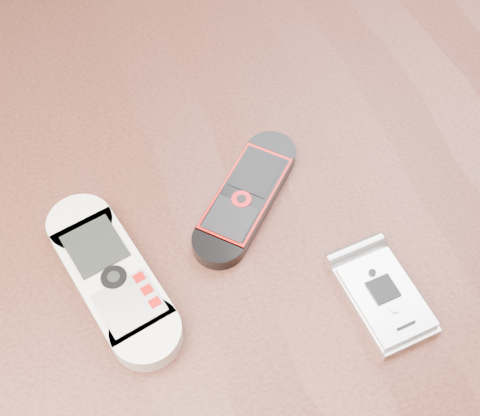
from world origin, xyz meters
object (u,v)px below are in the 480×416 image
object	(u,v)px
nokia_black_red	(246,196)
motorola_razr	(383,296)
nokia_white	(112,277)
table	(235,273)

from	to	relation	value
nokia_black_red	motorola_razr	distance (m)	0.14
nokia_white	table	bearing A→B (deg)	0.28
table	motorola_razr	size ratio (longest dim) A/B	12.07
nokia_black_red	motorola_razr	size ratio (longest dim) A/B	1.50
table	nokia_white	size ratio (longest dim) A/B	7.05
nokia_white	nokia_black_red	xyz separation A→B (m)	(0.13, 0.04, -0.00)
table	motorola_razr	xyz separation A→B (m)	(0.09, -0.11, 0.11)
nokia_white	nokia_black_red	distance (m)	0.13
nokia_white	motorola_razr	world-z (taller)	nokia_white
nokia_white	nokia_black_red	world-z (taller)	nokia_white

